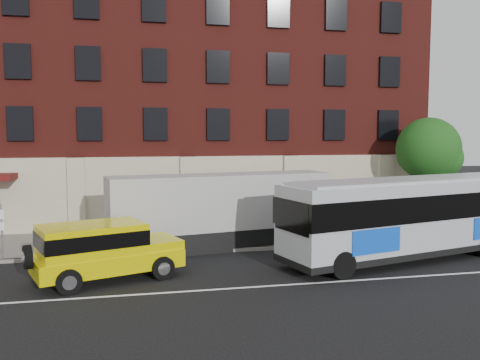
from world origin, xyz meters
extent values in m
plane|color=black|center=(0.00, 0.00, 0.00)|extent=(120.00, 120.00, 0.00)
cube|color=gray|center=(0.00, 9.00, 0.07)|extent=(60.00, 6.00, 0.15)
cube|color=gray|center=(0.00, 6.00, 0.07)|extent=(60.00, 0.25, 0.15)
cube|color=white|center=(0.00, 0.50, 0.01)|extent=(60.00, 0.12, 0.01)
cube|color=#5C1A15|center=(0.00, 17.00, 7.65)|extent=(30.00, 10.00, 15.00)
cube|color=beige|center=(0.00, 11.85, 2.15)|extent=(30.00, 0.35, 4.00)
cube|color=beige|center=(-6.00, 11.75, 2.15)|extent=(0.90, 0.55, 4.00)
cube|color=beige|center=(0.00, 11.75, 2.15)|extent=(0.90, 0.55, 4.00)
cube|color=beige|center=(6.00, 11.75, 2.15)|extent=(0.90, 0.55, 4.00)
cube|color=beige|center=(12.00, 11.75, 2.15)|extent=(0.90, 0.55, 4.00)
cube|color=black|center=(-8.75, 11.92, 5.95)|extent=(1.30, 0.20, 1.80)
cube|color=black|center=(-5.25, 11.92, 5.95)|extent=(1.30, 0.20, 1.80)
cube|color=black|center=(-1.75, 11.92, 5.95)|extent=(1.30, 0.20, 1.80)
cube|color=black|center=(1.75, 11.92, 5.95)|extent=(1.30, 0.20, 1.80)
cube|color=black|center=(5.25, 11.92, 5.95)|extent=(1.30, 0.20, 1.80)
cube|color=black|center=(8.75, 11.92, 5.95)|extent=(1.30, 0.20, 1.80)
cube|color=black|center=(12.25, 11.92, 5.95)|extent=(1.30, 0.20, 1.80)
cube|color=black|center=(-8.75, 11.92, 9.15)|extent=(1.30, 0.20, 1.80)
cube|color=black|center=(-5.25, 11.92, 9.15)|extent=(1.30, 0.20, 1.80)
cube|color=black|center=(-1.75, 11.92, 9.15)|extent=(1.30, 0.20, 1.80)
cube|color=black|center=(1.75, 11.92, 9.15)|extent=(1.30, 0.20, 1.80)
cube|color=black|center=(5.25, 11.92, 9.15)|extent=(1.30, 0.20, 1.80)
cube|color=black|center=(8.75, 11.92, 9.15)|extent=(1.30, 0.20, 1.80)
cube|color=black|center=(12.25, 11.92, 9.15)|extent=(1.30, 0.20, 1.80)
cube|color=black|center=(-5.25, 11.92, 12.35)|extent=(1.30, 0.20, 1.80)
cube|color=black|center=(-1.75, 11.92, 12.35)|extent=(1.30, 0.20, 1.80)
cube|color=black|center=(1.75, 11.92, 12.35)|extent=(1.30, 0.20, 1.80)
cube|color=black|center=(5.25, 11.92, 12.35)|extent=(1.30, 0.20, 1.80)
cube|color=black|center=(8.75, 11.92, 12.35)|extent=(1.30, 0.20, 1.80)
cube|color=black|center=(12.25, 11.92, 12.35)|extent=(1.30, 0.20, 1.80)
cube|color=black|center=(-4.50, 11.78, 1.75)|extent=(2.60, 0.15, 2.80)
cube|color=black|center=(1.50, 11.78, 1.75)|extent=(2.60, 0.15, 2.80)
cube|color=black|center=(7.50, 11.78, 1.75)|extent=(2.60, 0.15, 2.80)
cylinder|color=gray|center=(-8.50, 6.20, 1.25)|extent=(0.07, 0.07, 2.50)
cube|color=white|center=(-8.50, 6.05, 2.05)|extent=(0.30, 0.03, 0.40)
cube|color=white|center=(-8.50, 6.05, 1.55)|extent=(0.30, 0.03, 0.35)
cylinder|color=#332719|center=(13.50, 9.50, 1.65)|extent=(0.32, 0.32, 3.00)
sphere|color=#123F12|center=(13.50, 9.50, 4.55)|extent=(3.60, 3.60, 3.60)
sphere|color=#123F12|center=(14.20, 9.10, 4.05)|extent=(2.20, 2.20, 2.20)
sphere|color=#123F12|center=(12.90, 9.90, 4.15)|extent=(2.00, 2.00, 2.00)
cube|color=#AFB3BA|center=(8.95, 3.15, 1.88)|extent=(12.96, 5.71, 3.02)
cube|color=black|center=(8.95, 3.15, 0.48)|extent=(13.02, 5.77, 0.26)
cube|color=#AFB3BA|center=(8.95, 3.15, 3.44)|extent=(12.27, 5.24, 0.13)
cube|color=black|center=(8.95, 3.15, 2.38)|extent=(13.06, 5.81, 1.06)
cube|color=blue|center=(6.00, 1.00, 1.32)|extent=(2.27, 0.62, 0.95)
cube|color=blue|center=(11.69, 5.25, 1.32)|extent=(2.27, 0.62, 0.95)
cylinder|color=black|center=(4.53, 0.79, 0.53)|extent=(1.10, 0.57, 1.06)
cylinder|color=black|center=(3.94, 3.11, 0.53)|extent=(1.10, 0.57, 1.06)
cylinder|color=black|center=(11.53, 5.05, 0.53)|extent=(1.10, 0.57, 1.06)
cylinder|color=black|center=(12.76, 5.36, 0.53)|extent=(1.10, 0.57, 1.06)
cube|color=#E2D500|center=(-4.00, 2.58, 0.71)|extent=(5.68, 3.82, 0.66)
cube|color=#E2D500|center=(-4.57, 2.37, 1.59)|extent=(4.12, 3.23, 1.09)
cube|color=black|center=(-4.57, 2.37, 1.64)|extent=(4.18, 3.28, 0.55)
cube|color=#E2D500|center=(-2.30, 3.18, 1.20)|extent=(2.24, 2.51, 0.33)
cube|color=black|center=(-1.50, 3.46, 0.77)|extent=(0.65, 1.67, 0.60)
cylinder|color=black|center=(-6.63, 1.64, 1.20)|extent=(0.50, 0.86, 0.83)
cylinder|color=black|center=(-2.04, 2.13, 0.44)|extent=(0.93, 0.58, 0.88)
cylinder|color=silver|center=(-2.04, 2.13, 0.44)|extent=(0.56, 0.47, 0.48)
cylinder|color=black|center=(-2.76, 4.15, 0.44)|extent=(0.93, 0.58, 0.88)
cylinder|color=silver|center=(-2.76, 4.15, 0.44)|extent=(0.56, 0.47, 0.48)
cylinder|color=black|center=(-5.24, 1.00, 0.44)|extent=(0.93, 0.58, 0.88)
cylinder|color=silver|center=(-5.24, 1.00, 0.44)|extent=(0.56, 0.47, 0.48)
cylinder|color=black|center=(-5.96, 3.02, 0.44)|extent=(0.93, 0.58, 0.88)
cylinder|color=silver|center=(-5.96, 3.02, 0.44)|extent=(0.56, 0.47, 0.48)
cube|color=black|center=(1.02, 6.88, 0.48)|extent=(10.75, 3.91, 0.97)
cube|color=#B4B4B0|center=(1.02, 6.88, 2.24)|extent=(10.76, 3.94, 2.55)
cylinder|color=black|center=(-2.70, 5.20, 0.44)|extent=(0.91, 0.40, 0.88)
cylinder|color=black|center=(-3.05, 7.19, 0.44)|extent=(0.91, 0.40, 0.88)
cylinder|color=black|center=(-1.66, 5.38, 0.44)|extent=(0.91, 0.40, 0.88)
cylinder|color=black|center=(-2.01, 7.37, 0.44)|extent=(0.91, 0.40, 0.88)
cylinder|color=black|center=(4.06, 6.39, 0.44)|extent=(0.91, 0.40, 0.88)
cylinder|color=black|center=(3.70, 8.38, 0.44)|extent=(0.91, 0.40, 0.88)
cylinder|color=black|center=(5.09, 6.57, 0.44)|extent=(0.91, 0.40, 0.88)
cylinder|color=black|center=(4.74, 8.56, 0.44)|extent=(0.91, 0.40, 0.88)
camera|label=1|loc=(-3.09, -16.45, 5.38)|focal=37.84mm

